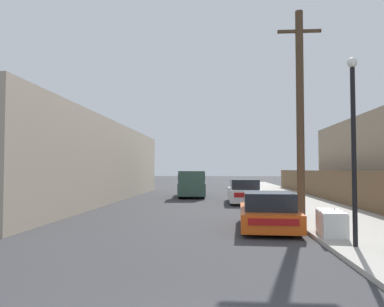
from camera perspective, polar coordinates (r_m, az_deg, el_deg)
name	(u,v)px	position (r m, az deg, el deg)	size (l,w,h in m)	color
sidewalk_curb	(289,198)	(27.29, 14.50, -6.53)	(4.20, 63.00, 0.12)	#ADA89E
discarded_fridge	(331,223)	(11.97, 20.45, -9.84)	(0.85, 1.64, 0.73)	silver
parked_sports_car_red	(268,212)	(13.24, 11.53, -8.76)	(2.09, 4.36, 1.28)	#E05114
car_parked_mid	(244,192)	(23.12, 7.94, -5.81)	(1.89, 4.71, 1.44)	silver
pickup_truck	(192,184)	(27.42, -0.06, -4.71)	(2.30, 5.51, 1.93)	#385647
utility_pole	(300,110)	(16.30, 16.16, 6.36)	(1.80, 0.32, 8.59)	#4C3826
street_lamp	(354,136)	(10.32, 23.40, 2.46)	(0.26, 0.26, 4.79)	black
wooden_fence	(334,186)	(23.82, 20.85, -4.69)	(0.08, 37.68, 1.85)	brown
building_left_block	(67,162)	(25.71, -18.50, -1.27)	(7.00, 26.03, 5.02)	tan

